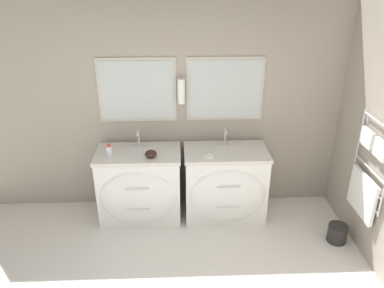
{
  "coord_description": "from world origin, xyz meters",
  "views": [
    {
      "loc": [
        0.03,
        -2.03,
        2.79
      ],
      "look_at": [
        0.18,
        1.54,
        1.13
      ],
      "focal_mm": 35.0,
      "sensor_mm": 36.0,
      "label": 1
    }
  ],
  "objects": [
    {
      "name": "wall_back",
      "position": [
        0.0,
        2.23,
        1.31
      ],
      "size": [
        5.61,
        0.17,
        2.6
      ],
      "color": "#9E9384",
      "rests_on": "ground_plane"
    },
    {
      "name": "vanity_left",
      "position": [
        -0.44,
        1.84,
        0.45
      ],
      "size": [
        0.99,
        0.64,
        0.88
      ],
      "color": "white",
      "rests_on": "ground_plane"
    },
    {
      "name": "vanity_right",
      "position": [
        0.59,
        1.84,
        0.45
      ],
      "size": [
        0.99,
        0.64,
        0.88
      ],
      "color": "white",
      "rests_on": "ground_plane"
    },
    {
      "name": "faucet_left",
      "position": [
        -0.44,
        2.02,
        0.99
      ],
      "size": [
        0.17,
        0.13,
        0.22
      ],
      "color": "silver",
      "rests_on": "vanity_left"
    },
    {
      "name": "faucet_right",
      "position": [
        0.59,
        2.02,
        0.99
      ],
      "size": [
        0.17,
        0.13,
        0.22
      ],
      "color": "silver",
      "rests_on": "vanity_right"
    },
    {
      "name": "toiletry_bottle",
      "position": [
        -0.75,
        1.79,
        0.95
      ],
      "size": [
        0.07,
        0.07,
        0.15
      ],
      "color": "silver",
      "rests_on": "vanity_left"
    },
    {
      "name": "amenity_bowl",
      "position": [
        -0.28,
        1.75,
        0.92
      ],
      "size": [
        0.14,
        0.14,
        0.08
      ],
      "color": "black",
      "rests_on": "vanity_left"
    },
    {
      "name": "soap_dish",
      "position": [
        0.37,
        1.71,
        0.9
      ],
      "size": [
        0.1,
        0.07,
        0.04
      ],
      "color": "white",
      "rests_on": "vanity_right"
    },
    {
      "name": "waste_bin",
      "position": [
        1.81,
        1.3,
        0.11
      ],
      "size": [
        0.22,
        0.22,
        0.21
      ],
      "color": "#282626",
      "rests_on": "ground_plane"
    }
  ]
}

